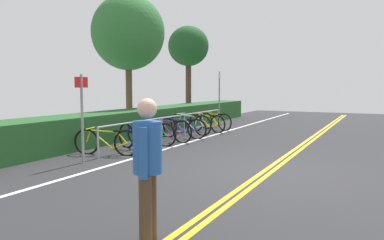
# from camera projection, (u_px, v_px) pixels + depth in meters

# --- Properties ---
(ground_plane) EXTENTS (37.55, 11.87, 0.05)m
(ground_plane) POSITION_uv_depth(u_px,v_px,m) (267.00, 173.00, 7.82)
(ground_plane) COLOR #2B2B2D
(centre_line_yellow_inner) EXTENTS (33.80, 0.10, 0.00)m
(centre_line_yellow_inner) POSITION_uv_depth(u_px,v_px,m) (271.00, 173.00, 7.79)
(centre_line_yellow_inner) COLOR gold
(centre_line_yellow_inner) RESTS_ON ground_plane
(centre_line_yellow_outer) EXTENTS (33.80, 0.10, 0.00)m
(centre_line_yellow_outer) POSITION_uv_depth(u_px,v_px,m) (263.00, 172.00, 7.86)
(centre_line_yellow_outer) COLOR gold
(centre_line_yellow_outer) RESTS_ON ground_plane
(bike_lane_stripe_white) EXTENTS (33.80, 0.12, 0.00)m
(bike_lane_stripe_white) POSITION_uv_depth(u_px,v_px,m) (133.00, 158.00, 9.29)
(bike_lane_stripe_white) COLOR white
(bike_lane_stripe_white) RESTS_ON ground_plane
(bike_rack) EXTENTS (7.50, 0.05, 0.78)m
(bike_rack) POSITION_uv_depth(u_px,v_px,m) (174.00, 121.00, 12.55)
(bike_rack) COLOR #9EA0A5
(bike_rack) RESTS_ON ground_plane
(bicycle_0) EXTENTS (0.59, 1.75, 0.72)m
(bicycle_0) POSITION_uv_depth(u_px,v_px,m) (107.00, 142.00, 9.74)
(bicycle_0) COLOR black
(bicycle_0) RESTS_ON ground_plane
(bicycle_1) EXTENTS (0.65, 1.64, 0.75)m
(bicycle_1) POSITION_uv_depth(u_px,v_px,m) (137.00, 137.00, 10.54)
(bicycle_1) COLOR black
(bicycle_1) RESTS_ON ground_plane
(bicycle_2) EXTENTS (0.46, 1.67, 0.73)m
(bicycle_2) POSITION_uv_depth(u_px,v_px,m) (151.00, 134.00, 11.33)
(bicycle_2) COLOR black
(bicycle_2) RESTS_ON ground_plane
(bicycle_3) EXTENTS (0.46, 1.77, 0.76)m
(bicycle_3) POSITION_uv_depth(u_px,v_px,m) (169.00, 130.00, 12.10)
(bicycle_3) COLOR black
(bicycle_3) RESTS_ON ground_plane
(bicycle_4) EXTENTS (0.46, 1.78, 0.72)m
(bicycle_4) POSITION_uv_depth(u_px,v_px,m) (182.00, 128.00, 12.89)
(bicycle_4) COLOR black
(bicycle_4) RESTS_ON ground_plane
(bicycle_5) EXTENTS (0.51, 1.84, 0.78)m
(bicycle_5) POSITION_uv_depth(u_px,v_px,m) (190.00, 124.00, 13.87)
(bicycle_5) COLOR black
(bicycle_5) RESTS_ON ground_plane
(bicycle_6) EXTENTS (0.59, 1.73, 0.72)m
(bicycle_6) POSITION_uv_depth(u_px,v_px,m) (207.00, 123.00, 14.61)
(bicycle_6) COLOR black
(bicycle_6) RESTS_ON ground_plane
(bicycle_7) EXTENTS (0.64, 1.63, 0.72)m
(bicycle_7) POSITION_uv_depth(u_px,v_px,m) (215.00, 121.00, 15.36)
(bicycle_7) COLOR black
(bicycle_7) RESTS_ON ground_plane
(pedestrian) EXTENTS (0.46, 0.32, 1.63)m
(pedestrian) POSITION_uv_depth(u_px,v_px,m) (148.00, 162.00, 4.21)
(pedestrian) COLOR #4C3826
(pedestrian) RESTS_ON ground_plane
(sign_post_near) EXTENTS (0.36, 0.07, 2.02)m
(sign_post_near) POSITION_uv_depth(u_px,v_px,m) (82.00, 109.00, 8.68)
(sign_post_near) COLOR gray
(sign_post_near) RESTS_ON ground_plane
(sign_post_far) EXTENTS (0.36, 0.08, 2.35)m
(sign_post_far) POSITION_uv_depth(u_px,v_px,m) (219.00, 94.00, 16.33)
(sign_post_far) COLOR gray
(sign_post_far) RESTS_ON ground_plane
(hedge_backdrop) EXTENTS (16.45, 1.39, 0.90)m
(hedge_backdrop) POSITION_uv_depth(u_px,v_px,m) (152.00, 120.00, 14.70)
(hedge_backdrop) COLOR #235626
(hedge_backdrop) RESTS_ON ground_plane
(tree_mid) EXTENTS (2.87, 2.87, 5.31)m
(tree_mid) POSITION_uv_depth(u_px,v_px,m) (128.00, 33.00, 15.06)
(tree_mid) COLOR brown
(tree_mid) RESTS_ON ground_plane
(tree_far_right) EXTENTS (2.12, 2.12, 4.85)m
(tree_far_right) POSITION_uv_depth(u_px,v_px,m) (188.00, 47.00, 20.05)
(tree_far_right) COLOR #473323
(tree_far_right) RESTS_ON ground_plane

